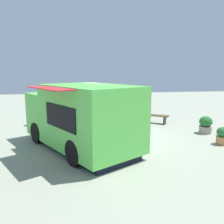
{
  "coord_description": "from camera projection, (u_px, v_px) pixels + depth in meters",
  "views": [
    {
      "loc": [
        -1.72,
        -10.05,
        2.84
      ],
      "look_at": [
        -0.01,
        0.8,
        0.89
      ],
      "focal_mm": 37.01,
      "sensor_mm": 36.0,
      "label": 1
    }
  ],
  "objects": [
    {
      "name": "trash_bin",
      "position": [
        101.0,
        109.0,
        14.75
      ],
      "size": [
        0.56,
        0.56,
        0.9
      ],
      "color": "#1C2729",
      "rests_on": "ground_plane"
    },
    {
      "name": "food_truck",
      "position": [
        80.0,
        118.0,
        8.42
      ],
      "size": [
        4.42,
        5.46,
        2.38
      ],
      "color": "#5BCA4D",
      "rests_on": "ground_plane"
    },
    {
      "name": "ground_plane",
      "position": [
        115.0,
        134.0,
        10.53
      ],
      "size": [
        40.0,
        40.0,
        0.0
      ],
      "primitive_type": "plane",
      "color": "#979E89"
    },
    {
      "name": "plaza_bench",
      "position": [
        151.0,
        116.0,
        12.85
      ],
      "size": [
        1.77,
        1.45,
        0.47
      ],
      "color": "brown",
      "rests_on": "ground_plane"
    },
    {
      "name": "planter_flowering_far",
      "position": [
        32.0,
        119.0,
        12.21
      ],
      "size": [
        0.46,
        0.46,
        0.63
      ],
      "color": "beige",
      "rests_on": "ground_plane"
    },
    {
      "name": "planter_flowering_side",
      "position": [
        222.0,
        136.0,
        9.03
      ],
      "size": [
        0.49,
        0.49,
        0.69
      ],
      "color": "#BC7C4D",
      "rests_on": "ground_plane"
    },
    {
      "name": "person_customer",
      "position": [
        57.0,
        118.0,
        12.56
      ],
      "size": [
        0.51,
        0.77,
        0.83
      ],
      "color": "navy",
      "rests_on": "ground_plane"
    },
    {
      "name": "planter_flowering_near",
      "position": [
        206.0,
        125.0,
        10.64
      ],
      "size": [
        0.59,
        0.59,
        0.8
      ],
      "color": "gray",
      "rests_on": "ground_plane"
    }
  ]
}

